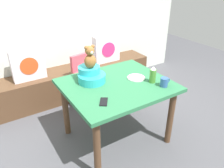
{
  "coord_description": "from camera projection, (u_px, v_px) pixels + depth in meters",
  "views": [
    {
      "loc": [
        -1.18,
        -1.77,
        1.86
      ],
      "look_at": [
        0.0,
        0.1,
        0.69
      ],
      "focal_mm": 35.71,
      "sensor_mm": 36.0,
      "label": 1
    }
  ],
  "objects": [
    {
      "name": "back_wall",
      "position": [
        61.0,
        10.0,
        3.27
      ],
      "size": [
        4.4,
        0.1,
        2.6
      ],
      "primitive_type": "cube",
      "color": "silver",
      "rests_on": "ground_plane"
    },
    {
      "name": "pillow_floral_right",
      "position": [
        106.0,
        49.0,
        3.61
      ],
      "size": [
        0.44,
        0.15,
        0.44
      ],
      "color": "silver",
      "rests_on": "window_bench"
    },
    {
      "name": "ketchup_bottle",
      "position": [
        153.0,
        75.0,
        2.39
      ],
      "size": [
        0.07,
        0.07,
        0.18
      ],
      "color": "#4C8C33",
      "rests_on": "dining_table"
    },
    {
      "name": "dining_table",
      "position": [
        117.0,
        92.0,
        2.46
      ],
      "size": [
        1.12,
        0.96,
        0.74
      ],
      "color": "#2D7247",
      "rests_on": "ground_plane"
    },
    {
      "name": "window_bench",
      "position": [
        74.0,
        81.0,
        3.57
      ],
      "size": [
        2.6,
        0.44,
        0.46
      ],
      "primitive_type": "cube",
      "color": "brown",
      "rests_on": "ground_plane"
    },
    {
      "name": "coffee_mug",
      "position": [
        164.0,
        82.0,
        2.33
      ],
      "size": [
        0.12,
        0.08,
        0.09
      ],
      "color": "#335999",
      "rests_on": "dining_table"
    },
    {
      "name": "dinner_plate_near",
      "position": [
        136.0,
        78.0,
        2.52
      ],
      "size": [
        0.2,
        0.2,
        0.01
      ],
      "primitive_type": "cylinder",
      "color": "white",
      "rests_on": "dining_table"
    },
    {
      "name": "teddy_bear",
      "position": [
        90.0,
        57.0,
        2.33
      ],
      "size": [
        0.13,
        0.12,
        0.25
      ],
      "color": "#945F2F",
      "rests_on": "infant_seat_teal"
    },
    {
      "name": "book_stack",
      "position": [
        85.0,
        64.0,
        3.54
      ],
      "size": [
        0.2,
        0.14,
        0.06
      ],
      "primitive_type": "cube",
      "color": "#363457",
      "rests_on": "window_bench"
    },
    {
      "name": "pillow_floral_left",
      "position": [
        28.0,
        64.0,
        3.03
      ],
      "size": [
        0.44,
        0.15,
        0.44
      ],
      "color": "silver",
      "rests_on": "window_bench"
    },
    {
      "name": "infant_seat_teal",
      "position": [
        91.0,
        75.0,
        2.42
      ],
      "size": [
        0.3,
        0.33,
        0.16
      ],
      "color": "#2BB1BB",
      "rests_on": "dining_table"
    },
    {
      "name": "highchair",
      "position": [
        86.0,
        75.0,
        3.11
      ],
      "size": [
        0.37,
        0.49,
        0.79
      ],
      "color": "#D84C59",
      "rests_on": "ground_plane"
    },
    {
      "name": "cell_phone",
      "position": [
        104.0,
        102.0,
        2.07
      ],
      "size": [
        0.14,
        0.16,
        0.01
      ],
      "primitive_type": "cube",
      "rotation": [
        0.0,
        0.0,
        2.53
      ],
      "color": "black",
      "rests_on": "dining_table"
    },
    {
      "name": "ground_plane",
      "position": [
        116.0,
        136.0,
        2.75
      ],
      "size": [
        8.0,
        8.0,
        0.0
      ],
      "primitive_type": "plane",
      "color": "#4C4C51"
    }
  ]
}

